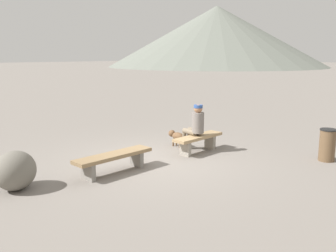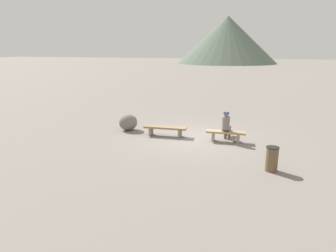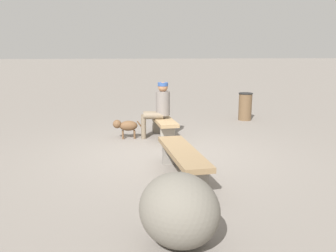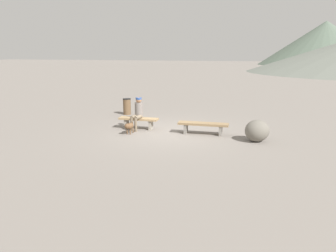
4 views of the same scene
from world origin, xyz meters
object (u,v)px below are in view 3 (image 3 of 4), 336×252
(dog, at_px, (126,126))
(boulder, at_px, (179,210))
(bench_left, at_px, (183,156))
(seated_person, at_px, (159,106))
(trash_bin, at_px, (245,106))
(bench_right, at_px, (163,123))

(dog, distance_m, boulder, 4.61)
(bench_left, height_order, seated_person, seated_person)
(bench_left, bearing_deg, trash_bin, -35.34)
(bench_right, xyz_separation_m, seated_person, (-0.01, 0.10, 0.40))
(dog, relative_size, boulder, 0.77)
(bench_right, xyz_separation_m, boulder, (-4.57, 0.49, 0.04))
(trash_bin, relative_size, boulder, 0.92)
(trash_bin, bearing_deg, bench_right, 122.85)
(seated_person, xyz_separation_m, trash_bin, (1.73, -2.75, -0.34))
(trash_bin, bearing_deg, boulder, 153.43)
(bench_left, height_order, trash_bin, trash_bin)
(bench_left, bearing_deg, dog, 13.18)
(bench_right, xyz_separation_m, trash_bin, (1.71, -2.65, 0.06))
(dog, xyz_separation_m, boulder, (-4.60, -0.35, 0.08))
(bench_left, height_order, bench_right, bench_right)
(dog, bearing_deg, trash_bin, -153.18)
(trash_bin, bearing_deg, dog, 115.81)
(bench_right, distance_m, trash_bin, 3.16)
(seated_person, bearing_deg, bench_left, -173.92)
(bench_right, distance_m, seated_person, 0.41)
(boulder, bearing_deg, bench_right, -6.15)
(bench_right, distance_m, dog, 0.85)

